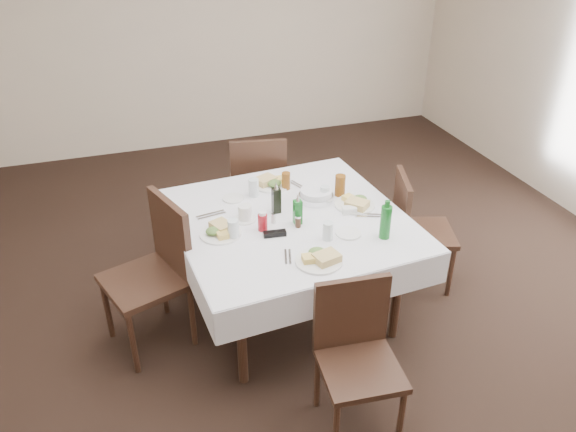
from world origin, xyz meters
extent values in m
plane|color=black|center=(0.00, 0.00, 0.00)|extent=(7.00, 7.00, 0.00)
cube|color=beige|center=(0.00, 3.50, 1.40)|extent=(6.00, 0.04, 2.80)
cylinder|color=black|center=(-0.46, -0.34, 0.36)|extent=(0.06, 0.06, 0.72)
cylinder|color=black|center=(-0.54, 0.73, 0.36)|extent=(0.06, 0.06, 0.72)
cylinder|color=black|center=(0.60, -0.26, 0.36)|extent=(0.06, 0.06, 0.72)
cylinder|color=black|center=(0.53, 0.81, 0.36)|extent=(0.06, 0.06, 0.72)
cube|color=black|center=(0.03, 0.23, 0.73)|extent=(1.43, 1.43, 0.03)
cube|color=white|center=(0.03, 0.23, 0.76)|extent=(1.58, 1.58, 0.01)
cube|color=white|center=(-0.02, 0.97, 0.65)|extent=(1.47, 0.12, 0.22)
cube|color=white|center=(0.08, -0.50, 0.65)|extent=(1.47, 0.12, 0.22)
cube|color=white|center=(0.76, 0.29, 0.65)|extent=(0.12, 1.47, 0.22)
cube|color=white|center=(-0.70, 0.18, 0.65)|extent=(0.12, 1.47, 0.22)
cube|color=black|center=(0.10, 1.34, 0.46)|extent=(0.52, 0.52, 0.04)
cube|color=black|center=(0.07, 1.14, 0.70)|extent=(0.45, 0.12, 0.49)
cylinder|color=black|center=(0.33, 1.49, 0.23)|extent=(0.04, 0.04, 0.46)
cylinder|color=black|center=(0.26, 1.11, 0.23)|extent=(0.04, 0.04, 0.46)
cylinder|color=black|center=(-0.05, 1.56, 0.23)|extent=(0.04, 0.04, 0.46)
cylinder|color=black|center=(-0.12, 1.18, 0.23)|extent=(0.04, 0.04, 0.46)
cube|color=black|center=(0.06, -0.86, 0.43)|extent=(0.46, 0.46, 0.04)
cube|color=black|center=(0.08, -0.67, 0.66)|extent=(0.42, 0.08, 0.46)
cylinder|color=black|center=(-0.14, -1.02, 0.21)|extent=(0.03, 0.03, 0.43)
cylinder|color=black|center=(-0.10, -0.66, 0.21)|extent=(0.03, 0.03, 0.43)
cylinder|color=black|center=(0.22, -1.05, 0.21)|extent=(0.03, 0.03, 0.43)
cylinder|color=black|center=(0.26, -0.69, 0.21)|extent=(0.03, 0.03, 0.43)
cube|color=black|center=(1.08, 0.23, 0.43)|extent=(0.53, 0.53, 0.04)
cube|color=black|center=(0.90, 0.29, 0.66)|extent=(0.17, 0.42, 0.46)
cylinder|color=black|center=(1.20, 0.00, 0.22)|extent=(0.03, 0.03, 0.43)
cylinder|color=black|center=(0.85, 0.12, 0.22)|extent=(0.03, 0.03, 0.43)
cylinder|color=black|center=(1.31, 0.35, 0.22)|extent=(0.03, 0.03, 0.43)
cylinder|color=black|center=(0.96, 0.46, 0.22)|extent=(0.03, 0.03, 0.43)
cube|color=black|center=(-0.95, 0.21, 0.49)|extent=(0.61, 0.61, 0.04)
cube|color=black|center=(-0.75, 0.28, 0.75)|extent=(0.20, 0.46, 0.52)
cylinder|color=black|center=(-1.22, 0.34, 0.24)|extent=(0.04, 0.04, 0.49)
cylinder|color=black|center=(-0.83, 0.47, 0.24)|extent=(0.04, 0.04, 0.49)
cylinder|color=black|center=(-1.08, -0.05, 0.24)|extent=(0.04, 0.04, 0.49)
cylinder|color=black|center=(-0.69, 0.08, 0.24)|extent=(0.04, 0.04, 0.49)
cylinder|color=white|center=(0.05, 0.73, 0.77)|extent=(0.28, 0.28, 0.01)
cube|color=tan|center=(0.01, 0.74, 0.80)|extent=(0.18, 0.16, 0.05)
cube|color=yellow|center=(0.10, 0.73, 0.79)|extent=(0.10, 0.08, 0.04)
ellipsoid|color=#2B6222|center=(0.06, 0.68, 0.80)|extent=(0.10, 0.09, 0.05)
cylinder|color=white|center=(0.03, -0.30, 0.77)|extent=(0.28, 0.28, 0.01)
cube|color=tan|center=(0.07, -0.33, 0.80)|extent=(0.17, 0.15, 0.05)
cube|color=yellow|center=(-0.03, -0.30, 0.79)|extent=(0.10, 0.08, 0.04)
ellipsoid|color=#2B6222|center=(0.03, -0.25, 0.80)|extent=(0.10, 0.09, 0.05)
cylinder|color=white|center=(0.50, 0.25, 0.77)|extent=(0.28, 0.28, 0.01)
cube|color=tan|center=(0.50, 0.20, 0.80)|extent=(0.18, 0.18, 0.05)
cube|color=yellow|center=(0.48, 0.30, 0.79)|extent=(0.10, 0.11, 0.04)
ellipsoid|color=#2B6222|center=(0.55, 0.27, 0.80)|extent=(0.10, 0.09, 0.05)
cylinder|color=white|center=(-0.45, 0.17, 0.77)|extent=(0.26, 0.26, 0.01)
cube|color=tan|center=(-0.44, 0.21, 0.80)|extent=(0.15, 0.17, 0.04)
cube|color=yellow|center=(-0.45, 0.13, 0.79)|extent=(0.07, 0.09, 0.03)
ellipsoid|color=#2B6222|center=(-0.50, 0.17, 0.80)|extent=(0.10, 0.09, 0.04)
cylinder|color=white|center=(-0.27, 0.61, 0.77)|extent=(0.15, 0.15, 0.01)
cylinder|color=white|center=(0.31, -0.07, 0.77)|extent=(0.16, 0.16, 0.01)
cylinder|color=silver|center=(-0.12, 0.60, 0.83)|extent=(0.07, 0.07, 0.13)
cylinder|color=silver|center=(0.17, -0.09, 0.82)|extent=(0.06, 0.06, 0.12)
cylinder|color=silver|center=(0.33, 0.38, 0.82)|extent=(0.06, 0.06, 0.11)
cylinder|color=silver|center=(-0.38, 0.11, 0.83)|extent=(0.07, 0.07, 0.13)
cylinder|color=brown|center=(0.13, 0.64, 0.83)|extent=(0.06, 0.06, 0.13)
cylinder|color=brown|center=(0.47, 0.43, 0.84)|extent=(0.07, 0.07, 0.15)
cylinder|color=silver|center=(0.28, 0.41, 0.78)|extent=(0.24, 0.24, 0.04)
cylinder|color=white|center=(0.28, 0.41, 0.82)|extent=(0.22, 0.22, 0.05)
cube|color=black|center=(-0.03, 0.34, 0.85)|extent=(0.05, 0.05, 0.18)
cone|color=silver|center=(-0.03, 0.34, 0.96)|extent=(0.03, 0.03, 0.05)
cube|color=#166921|center=(0.05, 0.15, 0.84)|extent=(0.05, 0.05, 0.17)
cone|color=silver|center=(0.05, 0.15, 0.95)|extent=(0.03, 0.03, 0.05)
cylinder|color=#A5131D|center=(-0.18, 0.14, 0.82)|extent=(0.06, 0.06, 0.11)
cylinder|color=white|center=(-0.18, 0.14, 0.88)|extent=(0.04, 0.04, 0.02)
cylinder|color=white|center=(-0.09, 0.21, 0.79)|extent=(0.03, 0.03, 0.06)
cylinder|color=silver|center=(-0.09, 0.21, 0.82)|extent=(0.03, 0.03, 0.01)
cylinder|color=#3E2718|center=(0.04, 0.11, 0.80)|extent=(0.04, 0.04, 0.07)
cylinder|color=silver|center=(0.04, 0.11, 0.84)|extent=(0.04, 0.04, 0.01)
cylinder|color=white|center=(-0.26, 0.30, 0.77)|extent=(0.15, 0.15, 0.01)
cylinder|color=white|center=(-0.26, 0.30, 0.82)|extent=(0.09, 0.09, 0.10)
cylinder|color=black|center=(-0.26, 0.30, 0.85)|extent=(0.08, 0.08, 0.01)
torus|color=white|center=(-0.22, 0.34, 0.82)|extent=(0.05, 0.06, 0.06)
cube|color=black|center=(-0.13, 0.05, 0.78)|extent=(0.15, 0.06, 0.03)
cylinder|color=#166921|center=(0.51, -0.18, 0.87)|extent=(0.07, 0.07, 0.22)
cylinder|color=#166921|center=(0.51, -0.18, 1.00)|extent=(0.03, 0.03, 0.04)
cube|color=white|center=(0.42, 0.17, 0.79)|extent=(0.10, 0.07, 0.05)
cube|color=pink|center=(0.42, 0.17, 0.79)|extent=(0.08, 0.05, 0.02)
cube|color=silver|center=(0.21, 0.66, 0.77)|extent=(0.07, 0.15, 0.01)
cube|color=silver|center=(0.24, 0.67, 0.77)|extent=(0.07, 0.15, 0.01)
cube|color=silver|center=(-0.12, -0.20, 0.77)|extent=(0.06, 0.15, 0.01)
cube|color=silver|center=(-0.14, -0.20, 0.77)|extent=(0.06, 0.15, 0.01)
cube|color=silver|center=(0.53, 0.07, 0.77)|extent=(0.19, 0.09, 0.01)
cube|color=silver|center=(0.54, 0.10, 0.77)|extent=(0.19, 0.09, 0.01)
cube|color=silver|center=(-0.46, 0.44, 0.77)|extent=(0.20, 0.05, 0.01)
cube|color=silver|center=(-0.46, 0.41, 0.77)|extent=(0.20, 0.05, 0.01)
camera|label=1|loc=(-0.99, -2.80, 2.64)|focal=35.00mm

